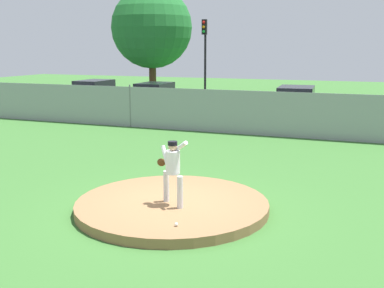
# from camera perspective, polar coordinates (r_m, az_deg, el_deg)

# --- Properties ---
(ground_plane) EXTENTS (80.00, 80.00, 0.00)m
(ground_plane) POSITION_cam_1_polar(r_m,az_deg,el_deg) (16.46, 5.92, -1.39)
(ground_plane) COLOR #386B2D
(asphalt_strip) EXTENTS (44.00, 7.00, 0.01)m
(asphalt_strip) POSITION_cam_1_polar(r_m,az_deg,el_deg) (24.63, 11.14, 2.79)
(asphalt_strip) COLOR #2B2B2D
(asphalt_strip) RESTS_ON ground_plane
(pitchers_mound) EXTENTS (4.44, 4.44, 0.21)m
(pitchers_mound) POSITION_cam_1_polar(r_m,az_deg,el_deg) (10.96, -2.42, -7.43)
(pitchers_mound) COLOR olive
(pitchers_mound) RESTS_ON ground_plane
(pitcher_youth) EXTENTS (0.81, 0.44, 1.51)m
(pitcher_youth) POSITION_cam_1_polar(r_m,az_deg,el_deg) (10.44, -2.40, -2.67)
(pitcher_youth) COLOR silver
(pitcher_youth) RESTS_ON pitchers_mound
(baseball) EXTENTS (0.07, 0.07, 0.07)m
(baseball) POSITION_cam_1_polar(r_m,az_deg,el_deg) (9.44, -1.91, -9.70)
(baseball) COLOR white
(baseball) RESTS_ON pitchers_mound
(chainlink_fence) EXTENTS (32.44, 0.07, 1.99)m
(chainlink_fence) POSITION_cam_1_polar(r_m,az_deg,el_deg) (20.12, 8.98, 3.65)
(chainlink_fence) COLOR gray
(chainlink_fence) RESTS_ON ground_plane
(parked_car_white) EXTENTS (1.82, 4.16, 1.77)m
(parked_car_white) POSITION_cam_1_polar(r_m,az_deg,el_deg) (29.05, -11.70, 5.74)
(parked_car_white) COLOR silver
(parked_car_white) RESTS_ON ground_plane
(parked_car_slate) EXTENTS (1.78, 4.04, 1.74)m
(parked_car_slate) POSITION_cam_1_polar(r_m,az_deg,el_deg) (26.88, -4.53, 5.45)
(parked_car_slate) COLOR slate
(parked_car_slate) RESTS_ON ground_plane
(parked_car_silver) EXTENTS (2.13, 4.59, 1.77)m
(parked_car_silver) POSITION_cam_1_polar(r_m,az_deg,el_deg) (24.32, 12.44, 4.63)
(parked_car_silver) COLOR #B7BABF
(parked_car_silver) RESTS_ON ground_plane
(traffic_light_near) EXTENTS (0.28, 0.46, 5.36)m
(traffic_light_near) POSITION_cam_1_polar(r_m,az_deg,el_deg) (29.60, 1.56, 11.50)
(traffic_light_near) COLOR black
(traffic_light_near) RESTS_ON ground_plane
(tree_bushy_near) EXTENTS (5.76, 5.76, 7.96)m
(tree_bushy_near) POSITION_cam_1_polar(r_m,az_deg,el_deg) (34.62, -4.88, 13.84)
(tree_bushy_near) COLOR #4C331E
(tree_bushy_near) RESTS_ON ground_plane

